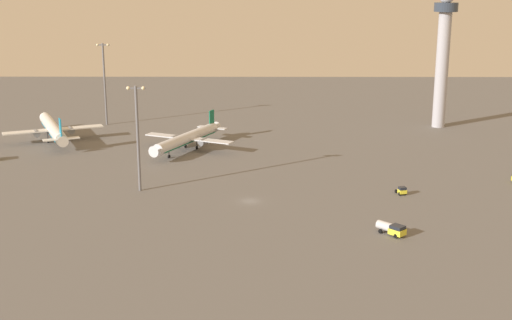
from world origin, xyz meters
TOP-DOWN VIEW (x-y plane):
  - ground_plane at (0.00, 0.00)m, footprint 416.00×416.00m
  - control_tower at (65.11, 83.93)m, footprint 8.00×8.00m
  - airplane_mid_apron at (-19.57, 49.79)m, footprint 28.03×35.47m
  - airplane_taxiway_distant at (-63.96, 61.39)m, footprint 30.03×38.01m
  - fuel_truck at (29.45, -21.78)m, footprint 5.90×5.98m
  - pushback_tug at (36.88, 5.10)m, footprint 2.52×3.43m
  - apron_light_east at (-27.32, 8.22)m, footprint 4.80×0.90m
  - apron_light_west at (-52.34, 86.79)m, footprint 4.80×0.90m

SIDE VIEW (x-z plane):
  - ground_plane at x=0.00m, z-range 0.00..0.00m
  - pushback_tug at x=36.88m, z-range 0.04..2.09m
  - fuel_truck at x=29.45m, z-range 0.19..2.54m
  - airplane_mid_apron at x=-19.57m, z-range -1.18..8.48m
  - airplane_taxiway_distant at x=-63.96m, z-range -1.26..9.06m
  - apron_light_east at x=-27.32m, z-range 1.85..28.02m
  - apron_light_west at x=-52.34m, z-range 1.88..30.71m
  - control_tower at x=65.11m, z-range 3.37..51.42m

